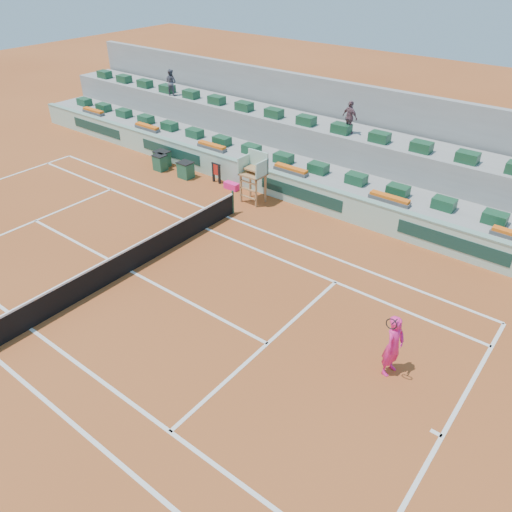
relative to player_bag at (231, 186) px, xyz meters
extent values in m
plane|color=brown|center=(1.70, -7.83, -0.17)|extent=(90.00, 90.00, 0.00)
cube|color=gray|center=(1.70, 2.87, 0.43)|extent=(36.00, 4.00, 1.20)
cube|color=gray|center=(1.70, 4.47, 1.13)|extent=(36.00, 2.40, 2.60)
cube|color=gray|center=(1.70, 6.07, 2.03)|extent=(36.00, 0.40, 4.40)
cube|color=#FF2180|center=(0.00, 0.00, 0.00)|extent=(0.77, 0.34, 0.34)
imported|color=#525260|center=(-7.62, 3.59, 3.17)|extent=(0.84, 0.72, 1.49)
imported|color=#6C4851|center=(4.02, 4.03, 3.20)|extent=(0.97, 0.61, 1.54)
cube|color=silver|center=(13.59, -7.83, -0.17)|extent=(0.12, 10.97, 0.01)
cube|color=silver|center=(1.70, -2.34, -0.17)|extent=(23.77, 0.12, 0.01)
cube|color=silver|center=(1.70, -11.94, -0.17)|extent=(23.77, 0.12, 0.01)
cube|color=silver|center=(1.70, -3.71, -0.17)|extent=(23.77, 0.12, 0.01)
cube|color=silver|center=(-4.70, -7.83, -0.17)|extent=(0.12, 8.23, 0.01)
cube|color=silver|center=(8.10, -7.83, -0.17)|extent=(0.12, 8.23, 0.01)
cube|color=silver|center=(1.70, -7.83, -0.17)|extent=(12.80, 0.12, 0.01)
cube|color=silver|center=(13.44, -7.83, -0.17)|extent=(0.30, 0.12, 0.01)
cube|color=black|center=(1.70, -7.83, 0.29)|extent=(0.03, 11.87, 0.92)
cube|color=white|center=(1.70, -7.83, 0.78)|extent=(0.06, 11.87, 0.07)
cylinder|color=#1C422E|center=(1.70, -1.89, 0.38)|extent=(0.10, 0.10, 1.10)
cube|color=#A3CDB7|center=(1.70, 0.67, 0.43)|extent=(36.00, 0.30, 1.20)
cube|color=gray|center=(1.70, 0.67, 1.06)|extent=(36.00, 0.34, 0.06)
cube|color=#14372F|center=(-11.30, 0.51, 0.48)|extent=(4.40, 0.02, 0.56)
cube|color=#14372F|center=(-4.80, 0.51, 0.48)|extent=(4.40, 0.02, 0.56)
cube|color=#14372F|center=(3.70, 0.51, 0.48)|extent=(4.40, 0.02, 0.56)
cube|color=#14372F|center=(10.70, 0.51, 0.48)|extent=(4.40, 0.02, 0.56)
cube|color=#9C693B|center=(1.25, -0.78, 0.50)|extent=(0.08, 0.08, 1.35)
cube|color=#9C693B|center=(2.15, -0.78, 0.50)|extent=(0.08, 0.08, 1.35)
cube|color=#9C693B|center=(1.25, -0.08, 0.50)|extent=(0.08, 0.08, 1.35)
cube|color=#9C693B|center=(2.15, -0.08, 0.50)|extent=(0.08, 0.08, 1.35)
cube|color=#9C693B|center=(1.70, -0.43, 1.22)|extent=(1.10, 0.90, 0.08)
cube|color=#A3CDB7|center=(1.70, -0.05, 1.73)|extent=(1.10, 0.08, 1.00)
cube|color=#A3CDB7|center=(1.18, -0.43, 1.58)|extent=(0.06, 0.90, 0.80)
cube|color=#A3CDB7|center=(2.22, -0.43, 1.58)|extent=(0.06, 0.90, 0.80)
cube|color=#9C693B|center=(1.70, -0.33, 1.46)|extent=(0.80, 0.60, 0.08)
cube|color=#9C693B|center=(1.70, -0.78, 0.18)|extent=(0.90, 0.08, 0.06)
cube|color=#9C693B|center=(1.70, -0.78, 0.58)|extent=(0.90, 0.08, 0.06)
cube|color=#9C693B|center=(1.70, -0.78, 0.93)|extent=(0.90, 0.08, 0.06)
cube|color=#174529|center=(-14.30, 1.97, 1.25)|extent=(0.90, 0.60, 0.44)
cube|color=#174529|center=(-12.30, 1.97, 1.25)|extent=(0.90, 0.60, 0.44)
cube|color=#174529|center=(-10.30, 1.97, 1.25)|extent=(0.90, 0.60, 0.44)
cube|color=#174529|center=(-8.30, 1.97, 1.25)|extent=(0.90, 0.60, 0.44)
cube|color=#174529|center=(-6.30, 1.97, 1.25)|extent=(0.90, 0.60, 0.44)
cube|color=#174529|center=(-4.30, 1.97, 1.25)|extent=(0.90, 0.60, 0.44)
cube|color=#174529|center=(-2.30, 1.97, 1.25)|extent=(0.90, 0.60, 0.44)
cube|color=#174529|center=(-0.30, 1.97, 1.25)|extent=(0.90, 0.60, 0.44)
cube|color=#174529|center=(1.70, 1.97, 1.25)|extent=(0.90, 0.60, 0.44)
cube|color=#174529|center=(3.70, 1.97, 1.25)|extent=(0.90, 0.60, 0.44)
cube|color=#174529|center=(5.70, 1.97, 1.25)|extent=(0.90, 0.60, 0.44)
cube|color=#174529|center=(7.70, 1.97, 1.25)|extent=(0.90, 0.60, 0.44)
cube|color=#174529|center=(9.70, 1.97, 1.25)|extent=(0.90, 0.60, 0.44)
cube|color=#174529|center=(11.70, 1.97, 1.25)|extent=(0.90, 0.60, 0.44)
cube|color=#174529|center=(-14.30, 3.87, 2.65)|extent=(0.90, 0.60, 0.44)
cube|color=#174529|center=(-12.30, 3.87, 2.65)|extent=(0.90, 0.60, 0.44)
cube|color=#174529|center=(-10.30, 3.87, 2.65)|extent=(0.90, 0.60, 0.44)
cube|color=#174529|center=(-8.30, 3.87, 2.65)|extent=(0.90, 0.60, 0.44)
cube|color=#174529|center=(-6.30, 3.87, 2.65)|extent=(0.90, 0.60, 0.44)
cube|color=#174529|center=(-4.30, 3.87, 2.65)|extent=(0.90, 0.60, 0.44)
cube|color=#174529|center=(-2.30, 3.87, 2.65)|extent=(0.90, 0.60, 0.44)
cube|color=#174529|center=(-0.30, 3.87, 2.65)|extent=(0.90, 0.60, 0.44)
cube|color=#174529|center=(1.70, 3.87, 2.65)|extent=(0.90, 0.60, 0.44)
cube|color=#174529|center=(3.70, 3.87, 2.65)|extent=(0.90, 0.60, 0.44)
cube|color=#174529|center=(5.70, 3.87, 2.65)|extent=(0.90, 0.60, 0.44)
cube|color=#174529|center=(7.70, 3.87, 2.65)|extent=(0.90, 0.60, 0.44)
cube|color=#174529|center=(9.70, 3.87, 2.65)|extent=(0.90, 0.60, 0.44)
cube|color=#505050|center=(-12.30, 1.17, 1.11)|extent=(1.80, 0.36, 0.16)
cube|color=orange|center=(-12.30, 1.17, 1.25)|extent=(1.70, 0.32, 0.12)
cube|color=#505050|center=(-7.30, 1.17, 1.11)|extent=(1.80, 0.36, 0.16)
cube|color=orange|center=(-7.30, 1.17, 1.25)|extent=(1.70, 0.32, 0.12)
cube|color=#505050|center=(-2.30, 1.17, 1.11)|extent=(1.80, 0.36, 0.16)
cube|color=orange|center=(-2.30, 1.17, 1.25)|extent=(1.70, 0.32, 0.12)
cube|color=#505050|center=(2.70, 1.17, 1.11)|extent=(1.80, 0.36, 0.16)
cube|color=orange|center=(2.70, 1.17, 1.25)|extent=(1.70, 0.32, 0.12)
cube|color=#505050|center=(7.70, 1.17, 1.11)|extent=(1.80, 0.36, 0.16)
cube|color=orange|center=(7.70, 1.17, 1.25)|extent=(1.70, 0.32, 0.12)
cube|color=#1A5038|center=(-2.77, -0.37, 0.23)|extent=(0.70, 0.60, 0.80)
cube|color=black|center=(-2.77, -0.37, 0.65)|extent=(0.74, 0.64, 0.04)
cube|color=#1A5038|center=(-4.55, -0.51, 0.23)|extent=(0.63, 0.54, 0.80)
cube|color=black|center=(-4.55, -0.51, 0.65)|extent=(0.67, 0.58, 0.04)
cube|color=#1A5038|center=(-4.86, -0.06, 0.23)|extent=(0.74, 0.63, 0.80)
cube|color=black|center=(-4.86, -0.06, 0.65)|extent=(0.78, 0.67, 0.04)
cube|color=black|center=(-1.30, 0.14, 0.33)|extent=(0.10, 0.10, 1.00)
cube|color=black|center=(-0.90, 0.14, 0.33)|extent=(0.10, 0.10, 1.00)
cube|color=black|center=(-1.10, 0.14, 0.83)|extent=(0.58, 0.08, 0.06)
cube|color=red|center=(-1.10, 0.12, 0.53)|extent=(0.42, 0.04, 0.56)
imported|color=#FF2180|center=(11.54, -6.59, 0.81)|extent=(0.56, 0.77, 1.97)
cylinder|color=black|center=(11.54, -6.89, 1.88)|extent=(0.03, 0.35, 0.09)
torus|color=black|center=(11.54, -7.11, 1.95)|extent=(0.31, 0.08, 0.31)
camera|label=1|loc=(14.87, -17.06, 10.40)|focal=35.00mm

